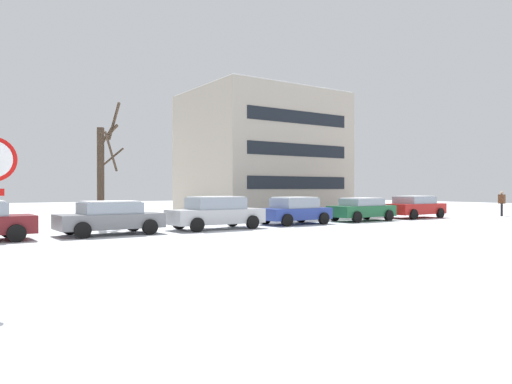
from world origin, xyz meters
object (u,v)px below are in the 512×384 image
object	(u,v)px
pedestrian_crossing	(502,202)
parked_car_silver	(216,213)
parked_car_green	(362,209)
parked_car_gray	(110,217)
parked_car_blue	(294,210)
parked_car_red	(414,207)

from	to	relation	value
pedestrian_crossing	parked_car_silver	bearing A→B (deg)	175.68
parked_car_silver	parked_car_green	distance (m)	9.98
parked_car_silver	parked_car_green	size ratio (longest dim) A/B	1.08
parked_car_gray	parked_car_blue	xyz separation A→B (m)	(9.98, 0.29, 0.02)
parked_car_gray	parked_car_silver	world-z (taller)	parked_car_silver
parked_car_silver	parked_car_green	xyz separation A→B (m)	(9.98, 0.22, -0.07)
parked_car_red	parked_car_blue	bearing A→B (deg)	179.98
parked_car_silver	parked_car_blue	bearing A→B (deg)	3.89
parked_car_blue	parked_car_red	bearing A→B (deg)	-0.02
parked_car_silver	pedestrian_crossing	bearing A→B (deg)	-4.32
parked_car_gray	parked_car_red	world-z (taller)	parked_car_red
parked_car_blue	parked_car_green	size ratio (longest dim) A/B	0.92
parked_car_gray	pedestrian_crossing	xyz separation A→B (m)	(26.84, -1.70, 0.29)
parked_car_red	parked_car_gray	bearing A→B (deg)	-179.18
parked_car_gray	parked_car_blue	size ratio (longest dim) A/B	1.08
parked_car_silver	pedestrian_crossing	size ratio (longest dim) A/B	2.64
parked_car_green	pedestrian_crossing	xyz separation A→B (m)	(11.87, -1.87, 0.30)
parked_car_gray	parked_car_blue	world-z (taller)	parked_car_blue
parked_car_red	pedestrian_crossing	distance (m)	7.17
parked_car_gray	pedestrian_crossing	size ratio (longest dim) A/B	2.44
parked_car_green	pedestrian_crossing	bearing A→B (deg)	-8.94
parked_car_green	parked_car_red	distance (m)	4.99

